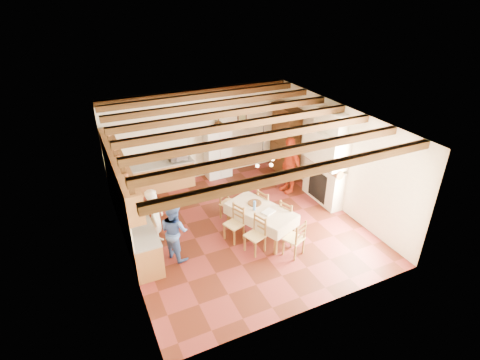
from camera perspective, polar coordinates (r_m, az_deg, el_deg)
name	(u,v)px	position (r m, az deg, el deg)	size (l,w,h in m)	color
floor	(241,226)	(10.30, 0.21, -7.02)	(6.00, 6.50, 0.02)	#45190E
ceiling	(242,120)	(8.90, 0.24, 9.06)	(6.00, 6.50, 0.02)	white
wall_back	(198,135)	(12.27, -6.36, 6.87)	(6.00, 0.02, 3.00)	#F1ECC7
wall_front	(317,252)	(7.18, 11.64, -10.64)	(6.00, 0.02, 3.00)	#F1ECC7
wall_left	(120,204)	(8.82, -17.78, -3.48)	(0.02, 6.50, 3.00)	#F1ECC7
wall_right	(337,156)	(11.01, 14.55, 3.53)	(0.02, 6.50, 3.00)	#F1ECC7
ceiling_beams	(242,125)	(8.94, 0.24, 8.45)	(6.00, 6.30, 0.16)	#331E11
lower_cabinets_left	(132,217)	(10.29, -16.17, -5.38)	(0.60, 4.30, 0.86)	brown
lower_cabinets_back	(157,177)	(12.07, -12.53, 0.38)	(2.30, 0.60, 0.86)	brown
countertop_left	(129,202)	(10.06, -16.51, -3.24)	(0.62, 4.30, 0.04)	slate
countertop_back	(155,165)	(11.88, -12.76, 2.30)	(2.34, 0.62, 0.04)	slate
backsplash_left	(116,194)	(9.88, -18.37, -1.99)	(0.03, 4.30, 0.60)	white
backsplash_back	(152,152)	(12.00, -13.24, 4.21)	(2.30, 0.03, 0.60)	white
upper_cabinets	(119,169)	(9.60, -18.01, 1.56)	(0.35, 4.20, 0.70)	brown
fireplace	(324,159)	(11.02, 12.67, 3.21)	(0.56, 1.60, 2.80)	beige
wall_picture	(242,118)	(12.67, 0.30, 9.43)	(0.34, 0.03, 0.42)	#301D18
refrigerator	(217,152)	(12.56, -3.59, 4.21)	(0.83, 0.68, 1.66)	silver
hutch	(286,140)	(12.72, 6.96, 6.02)	(0.54, 1.29, 2.34)	#391E0D
dining_table	(261,212)	(9.61, 3.20, -4.86)	(1.51, 2.00, 0.78)	beige
chandelier	(263,157)	(8.86, 3.46, 3.59)	(0.47, 0.47, 0.03)	black
chair_left_near	(255,235)	(9.15, 2.30, -8.39)	(0.42, 0.40, 0.96)	brown
chair_left_far	(234,224)	(9.54, -0.93, -6.67)	(0.42, 0.40, 0.96)	brown
chair_right_near	(289,216)	(9.91, 7.52, -5.45)	(0.42, 0.40, 0.96)	brown
chair_right_far	(267,205)	(10.31, 4.07, -3.80)	(0.42, 0.40, 0.96)	brown
chair_end_near	(294,238)	(9.15, 8.24, -8.73)	(0.42, 0.40, 0.96)	brown
chair_end_far	(229,202)	(10.39, -1.66, -3.44)	(0.42, 0.40, 0.96)	brown
person_man	(155,217)	(9.45, -12.76, -5.58)	(0.57, 0.38, 1.58)	white
person_woman_blue	(174,231)	(8.97, -9.97, -7.63)	(0.72, 0.56, 1.48)	#3C5AA4
person_woman_red	(289,165)	(11.61, 7.45, 2.31)	(1.06, 0.44, 1.81)	#AE2E14
microwave	(178,155)	(11.95, -9.48, 3.76)	(0.58, 0.39, 0.32)	silver
fridge_vase	(219,124)	(12.23, -3.27, 8.55)	(0.31, 0.31, 0.32)	#391E0D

